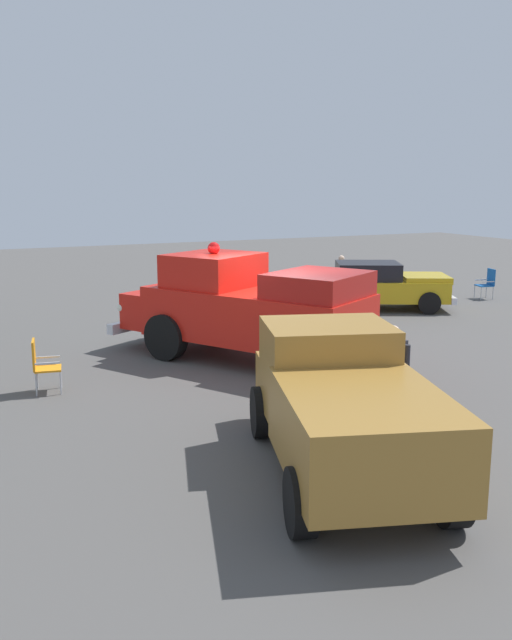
# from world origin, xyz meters

# --- Properties ---
(ground_plane) EXTENTS (60.00, 60.00, 0.00)m
(ground_plane) POSITION_xyz_m (0.00, 0.00, 0.00)
(ground_plane) COLOR #514F4C
(vintage_fire_truck) EXTENTS (4.87, 6.24, 2.59)m
(vintage_fire_truck) POSITION_xyz_m (-0.37, 0.48, 1.20)
(vintage_fire_truck) COLOR black
(vintage_fire_truck) RESTS_ON ground
(classic_hot_rod) EXTENTS (4.72, 3.63, 1.46)m
(classic_hot_rod) POSITION_xyz_m (5.96, 4.45, 0.75)
(classic_hot_rod) COLOR black
(classic_hot_rod) RESTS_ON ground
(parked_pickup) EXTENTS (3.19, 5.12, 1.90)m
(parked_pickup) POSITION_xyz_m (-1.77, -5.58, 0.99)
(parked_pickup) COLOR black
(parked_pickup) RESTS_ON ground
(lawn_chair_near_truck) EXTENTS (0.69, 0.69, 1.02)m
(lawn_chair_near_truck) POSITION_xyz_m (6.96, 8.15, 0.59)
(lawn_chair_near_truck) COLOR #B7BABF
(lawn_chair_near_truck) RESTS_ON ground
(lawn_chair_by_car) EXTENTS (0.60, 0.61, 1.02)m
(lawn_chair_by_car) POSITION_xyz_m (10.45, 4.44, 0.59)
(lawn_chair_by_car) COLOR #B7BABF
(lawn_chair_by_car) RESTS_ON ground
(lawn_chair_spare) EXTENTS (0.58, 0.59, 1.02)m
(lawn_chair_spare) POSITION_xyz_m (-4.89, -0.05, 0.59)
(lawn_chair_spare) COLOR #B7BABF
(lawn_chair_spare) RESTS_ON ground
(spectator_seated) EXTENTS (0.62, 0.65, 1.29)m
(spectator_seated) POSITION_xyz_m (6.88, 8.05, 0.70)
(spectator_seated) COLOR #383842
(spectator_seated) RESTS_ON ground
(spectator_standing) EXTENTS (0.40, 0.63, 1.68)m
(spectator_standing) POSITION_xyz_m (-0.05, -4.36, 0.96)
(spectator_standing) COLOR #2D334C
(spectator_standing) RESTS_ON ground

